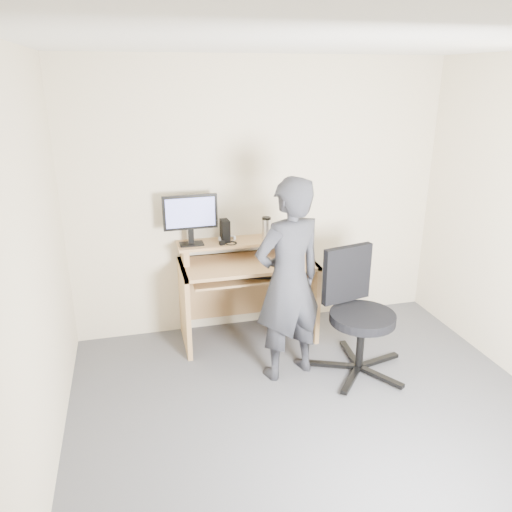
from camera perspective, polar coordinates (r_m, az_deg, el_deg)
name	(u,v)px	position (r m, az deg, el deg)	size (l,w,h in m)	color
ground	(325,432)	(3.68, 7.88, -19.34)	(3.50, 3.50, 0.00)	#59595E
back_wall	(261,199)	(4.64, 0.53, 6.57)	(3.50, 0.02, 2.50)	beige
ceiling	(347,39)	(2.87, 10.41, 23.21)	(3.50, 3.50, 0.02)	white
desk	(246,280)	(4.61, -1.20, -2.72)	(1.20, 0.60, 0.91)	tan
monitor	(190,215)	(4.38, -7.51, 4.63)	(0.48, 0.13, 0.45)	black
external_drive	(225,231)	(4.50, -3.56, 2.91)	(0.07, 0.13, 0.20)	black
travel_mug	(266,229)	(4.57, 1.19, 3.12)	(0.08, 0.08, 0.18)	silver
smartphone	(278,238)	(4.61, 2.56, 2.11)	(0.07, 0.13, 0.01)	black
charger	(222,243)	(4.42, -3.90, 1.50)	(0.04, 0.04, 0.04)	black
headphones	(227,239)	(4.57, -3.34, 1.98)	(0.16, 0.16, 0.02)	silver
keyboard	(255,274)	(4.43, -0.06, -2.06)	(0.46, 0.18, 0.03)	black
mouse	(288,260)	(4.46, 3.71, -0.51)	(0.10, 0.06, 0.04)	black
office_chair	(357,308)	(4.14, 11.43, -5.84)	(0.80, 0.78, 1.00)	black
person	(289,281)	(3.88, 3.75, -2.86)	(0.60, 0.39, 1.64)	black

